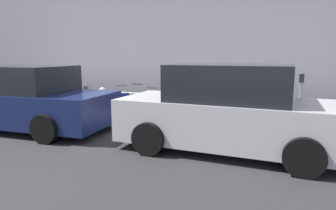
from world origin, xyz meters
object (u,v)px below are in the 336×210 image
at_px(parked_car_navy_1, 22,99).
at_px(suitcase_navy_7, 123,102).
at_px(suitcase_black_1, 225,109).
at_px(fire_hydrant, 103,98).
at_px(suitcase_navy_0, 244,107).
at_px(suitcase_silver_2, 207,107).
at_px(suitcase_olive_5, 153,104).
at_px(suitcase_maroon_4, 169,104).
at_px(parking_meter, 301,91).
at_px(bollard_post, 86,98).
at_px(suitcase_red_3, 188,104).
at_px(parked_car_silver_0, 229,111).
at_px(suitcase_teal_6, 138,103).

bearing_deg(parked_car_navy_1, suitcase_navy_7, -127.26).
relative_size(suitcase_black_1, parked_car_navy_1, 0.17).
bearing_deg(suitcase_black_1, fire_hydrant, 0.13).
xyz_separation_m(suitcase_navy_0, suitcase_silver_2, (1.05, -0.07, -0.07)).
distance_m(suitcase_olive_5, suitcase_navy_7, 1.00).
bearing_deg(suitcase_silver_2, suitcase_maroon_4, 5.92).
relative_size(suitcase_maroon_4, suitcase_navy_7, 1.08).
xyz_separation_m(suitcase_olive_5, fire_hydrant, (1.73, -0.01, 0.10)).
height_order(suitcase_black_1, parking_meter, parking_meter).
distance_m(suitcase_navy_7, bollard_post, 1.25).
bearing_deg(suitcase_navy_0, fire_hydrant, 0.03).
bearing_deg(suitcase_red_3, suitcase_black_1, 177.39).
xyz_separation_m(bollard_post, parked_car_silver_0, (-4.80, 2.10, 0.26)).
bearing_deg(suitcase_navy_7, parking_meter, -176.85).
height_order(suitcase_silver_2, suitcase_maroon_4, suitcase_maroon_4).
relative_size(suitcase_teal_6, parked_car_silver_0, 0.20).
distance_m(suitcase_maroon_4, suitcase_teal_6, 1.04).
distance_m(suitcase_red_3, parked_car_silver_0, 2.74).
xyz_separation_m(suitcase_maroon_4, bollard_post, (2.78, 0.11, 0.05)).
bearing_deg(parking_meter, suitcase_navy_7, 3.15).
xyz_separation_m(suitcase_maroon_4, fire_hydrant, (2.26, -0.04, 0.05)).
bearing_deg(suitcase_navy_0, suitcase_teal_6, -0.44).
height_order(suitcase_olive_5, fire_hydrant, suitcase_olive_5).
bearing_deg(bollard_post, suitcase_olive_5, -176.52).
xyz_separation_m(suitcase_maroon_4, suitcase_navy_7, (1.54, -0.01, -0.04)).
relative_size(suitcase_olive_5, fire_hydrant, 1.08).
distance_m(suitcase_navy_0, parked_car_navy_1, 5.82).
distance_m(suitcase_red_3, parked_car_navy_1, 4.44).
height_order(suitcase_olive_5, suitcase_teal_6, suitcase_teal_6).
distance_m(suitcase_silver_2, suitcase_olive_5, 1.63).
bearing_deg(bollard_post, suitcase_navy_7, -174.37).
distance_m(suitcase_red_3, suitcase_teal_6, 1.61).
relative_size(suitcase_navy_0, parked_car_silver_0, 0.23).
relative_size(suitcase_olive_5, parked_car_navy_1, 0.17).
relative_size(suitcase_olive_5, parked_car_silver_0, 0.18).
xyz_separation_m(suitcase_navy_0, suitcase_navy_7, (3.68, 0.03, -0.06)).
distance_m(suitcase_black_1, parked_car_silver_0, 2.32).
relative_size(suitcase_red_3, bollard_post, 1.21).
xyz_separation_m(suitcase_red_3, suitcase_navy_7, (2.10, 0.08, -0.04)).
xyz_separation_m(suitcase_red_3, fire_hydrant, (2.83, 0.06, 0.05)).
distance_m(fire_hydrant, parking_meter, 5.80).
xyz_separation_m(suitcase_navy_0, suitcase_maroon_4, (2.14, 0.04, -0.02)).
bearing_deg(parked_car_navy_1, bollard_post, -102.05).
xyz_separation_m(suitcase_silver_2, suitcase_teal_6, (2.14, 0.05, 0.01)).
bearing_deg(suitcase_olive_5, suitcase_maroon_4, 177.15).
bearing_deg(bollard_post, suitcase_navy_0, -178.22).
distance_m(suitcase_navy_0, fire_hydrant, 4.41).
relative_size(suitcase_silver_2, suitcase_olive_5, 0.96).
distance_m(suitcase_navy_0, parking_meter, 1.48).
bearing_deg(suitcase_red_3, suitcase_navy_0, 178.03).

